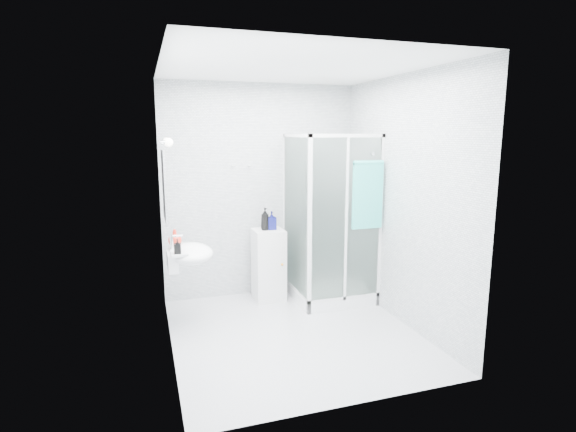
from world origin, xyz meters
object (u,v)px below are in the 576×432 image
object	(u,v)px
shower_enclosure	(326,265)
wall_basin	(188,254)
soap_dispenser_black	(178,246)
storage_cabinet	(269,265)
hand_towel	(368,193)
shampoo_bottle_b	(272,220)
shampoo_bottle_a	(265,219)
soap_dispenser_orange	(175,238)

from	to	relation	value
shower_enclosure	wall_basin	xyz separation A→B (m)	(-1.66, -0.32, 0.35)
soap_dispenser_black	storage_cabinet	bearing A→B (deg)	34.38
wall_basin	hand_towel	xyz separation A→B (m)	(1.97, -0.09, 0.55)
storage_cabinet	shampoo_bottle_b	distance (m)	0.55
shower_enclosure	storage_cabinet	world-z (taller)	shower_enclosure
shower_enclosure	hand_towel	world-z (taller)	shower_enclosure
hand_towel	wall_basin	bearing A→B (deg)	177.53
shampoo_bottle_a	shower_enclosure	bearing A→B (deg)	-20.15
shower_enclosure	soap_dispenser_orange	bearing A→B (deg)	-173.61
shampoo_bottle_a	soap_dispenser_black	size ratio (longest dim) A/B	1.88
shower_enclosure	shampoo_bottle_a	distance (m)	0.92
shampoo_bottle_a	soap_dispenser_black	xyz separation A→B (m)	(-1.08, -0.76, -0.07)
soap_dispenser_orange	soap_dispenser_black	size ratio (longest dim) A/B	1.23
shower_enclosure	soap_dispenser_black	bearing A→B (deg)	-164.00
shampoo_bottle_b	shower_enclosure	bearing A→B (deg)	-23.35
storage_cabinet	soap_dispenser_black	xyz separation A→B (m)	(-1.12, -0.76, 0.50)
soap_dispenser_orange	soap_dispenser_black	xyz separation A→B (m)	(0.00, -0.31, -0.02)
shampoo_bottle_a	shampoo_bottle_b	xyz separation A→B (m)	(0.08, 0.01, -0.02)
soap_dispenser_orange	soap_dispenser_black	distance (m)	0.31
shower_enclosure	shampoo_bottle_b	distance (m)	0.85
shampoo_bottle_a	soap_dispenser_black	bearing A→B (deg)	-144.78
soap_dispenser_orange	shampoo_bottle_b	bearing A→B (deg)	21.55
wall_basin	storage_cabinet	xyz separation A→B (m)	(1.01, 0.57, -0.36)
soap_dispenser_orange	shower_enclosure	bearing A→B (deg)	6.39
shower_enclosure	wall_basin	world-z (taller)	shower_enclosure
shower_enclosure	hand_towel	xyz separation A→B (m)	(0.31, -0.40, 0.90)
shampoo_bottle_a	soap_dispenser_orange	xyz separation A→B (m)	(-1.08, -0.45, -0.05)
shampoo_bottle_b	soap_dispenser_orange	bearing A→B (deg)	-158.45
hand_towel	soap_dispenser_black	xyz separation A→B (m)	(-2.08, -0.10, -0.42)
shower_enclosure	shampoo_bottle_b	bearing A→B (deg)	156.65
wall_basin	hand_towel	bearing A→B (deg)	-2.47
wall_basin	hand_towel	size ratio (longest dim) A/B	0.74
soap_dispenser_black	shampoo_bottle_a	bearing A→B (deg)	35.22
shampoo_bottle_a	storage_cabinet	bearing A→B (deg)	7.04
shampoo_bottle_b	shampoo_bottle_a	bearing A→B (deg)	-174.50
storage_cabinet	soap_dispenser_orange	bearing A→B (deg)	-158.01
soap_dispenser_black	shampoo_bottle_b	bearing A→B (deg)	33.49
storage_cabinet	shampoo_bottle_b	bearing A→B (deg)	3.79
shampoo_bottle_a	shampoo_bottle_b	bearing A→B (deg)	5.50
storage_cabinet	hand_towel	bearing A→B (deg)	-34.64
hand_towel	shampoo_bottle_b	world-z (taller)	hand_towel
soap_dispenser_orange	shampoo_bottle_a	bearing A→B (deg)	22.70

